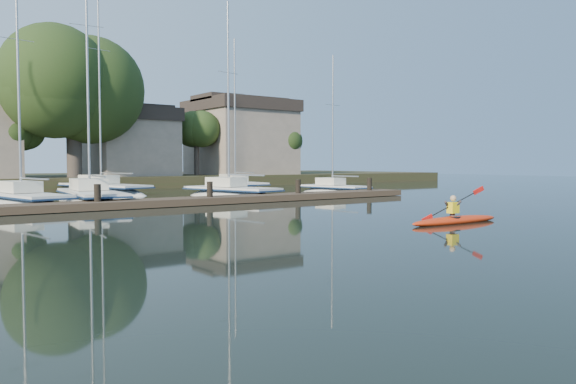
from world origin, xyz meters
TOP-DOWN VIEW (x-y plane):
  - ground at (0.00, 0.00)m, footprint 160.00×160.00m
  - kayak at (5.42, 0.09)m, footprint 4.53×1.05m
  - dock at (0.00, 14.00)m, footprint 34.00×2.00m
  - sailboat_1 at (-5.31, 18.57)m, footprint 3.68×9.20m
  - sailboat_2 at (-1.95, 18.36)m, footprint 3.40×10.20m
  - sailboat_3 at (6.88, 18.22)m, footprint 3.91×8.81m
  - sailboat_4 at (15.26, 17.79)m, footprint 2.70×6.72m
  - sailboat_6 at (1.86, 27.58)m, footprint 4.48×11.30m
  - sailboat_7 at (12.44, 26.64)m, footprint 2.81×8.61m
  - shore at (1.61, 40.29)m, footprint 90.00×25.25m

SIDE VIEW (x-z plane):
  - sailboat_2 at x=-1.95m, z-range -8.49..8.08m
  - sailboat_3 at x=6.88m, z-range -7.08..6.67m
  - sailboat_6 at x=1.86m, z-range -9.00..8.59m
  - sailboat_7 at x=12.44m, z-range -7.03..6.63m
  - sailboat_1 at x=-5.31m, z-range -7.52..7.12m
  - sailboat_4 at x=15.26m, z-range -5.73..5.37m
  - ground at x=0.00m, z-range 0.00..0.00m
  - kayak at x=5.42m, z-range -0.55..0.90m
  - dock at x=0.00m, z-range -0.70..1.10m
  - shore at x=1.61m, z-range -3.15..9.60m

